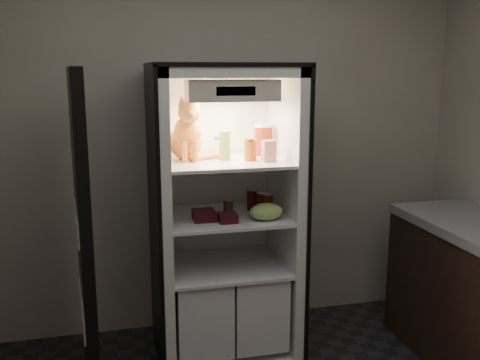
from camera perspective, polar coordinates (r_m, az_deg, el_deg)
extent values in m
plane|color=#C0B4A0|center=(3.75, -3.19, 4.23)|extent=(3.60, 0.00, 3.60)
cube|color=white|center=(3.70, -2.74, -2.56)|extent=(0.85, 0.06, 1.85)
cube|color=white|center=(3.34, -8.35, -4.25)|extent=(0.06, 0.70, 1.85)
cube|color=white|center=(3.50, 4.65, -3.43)|extent=(0.06, 0.70, 1.85)
cube|color=white|center=(3.27, -1.79, 11.42)|extent=(0.85, 0.70, 0.06)
cube|color=white|center=(3.74, -1.61, -17.19)|extent=(0.85, 0.70, 0.06)
cube|color=black|center=(3.34, -9.07, -4.29)|extent=(0.02, 0.72, 1.87)
cube|color=black|center=(3.51, 5.31, -3.38)|extent=(0.02, 0.72, 1.87)
cube|color=black|center=(3.27, -1.79, 12.16)|extent=(0.90, 0.72, 0.02)
cube|color=white|center=(3.29, -1.62, 1.98)|extent=(0.73, 0.62, 0.02)
cube|color=white|center=(3.37, -1.59, -3.90)|extent=(0.73, 0.62, 0.02)
cube|color=white|center=(3.54, -4.38, -13.16)|extent=(0.34, 0.58, 0.48)
cube|color=white|center=(3.60, 1.26, -12.64)|extent=(0.34, 0.58, 0.48)
cube|color=white|center=(3.47, -1.56, -9.16)|extent=(0.73, 0.62, 0.02)
cube|color=beige|center=(3.04, -0.82, 9.52)|extent=(0.52, 0.18, 0.12)
cube|color=black|center=(2.96, -0.44, 9.46)|extent=(0.22, 0.01, 0.05)
cube|color=black|center=(3.06, -16.30, -6.11)|extent=(0.13, 0.87, 1.85)
cube|color=white|center=(3.14, -16.04, -12.99)|extent=(0.11, 0.64, 0.12)
cube|color=white|center=(2.97, -16.58, -4.16)|extent=(0.11, 0.64, 0.12)
ellipsoid|color=orange|center=(3.36, -5.83, 4.02)|extent=(0.20, 0.25, 0.21)
ellipsoid|color=orange|center=(3.25, -5.60, 5.20)|extent=(0.17, 0.15, 0.18)
sphere|color=#BC5724|center=(3.17, -5.46, 7.24)|extent=(0.13, 0.13, 0.13)
sphere|color=#BC5724|center=(3.12, -5.29, 6.89)|extent=(0.06, 0.06, 0.06)
cone|color=#BC5724|center=(3.17, -6.23, 8.40)|extent=(0.05, 0.05, 0.06)
cone|color=#BC5724|center=(3.19, -4.79, 8.44)|extent=(0.05, 0.05, 0.06)
cylinder|color=orange|center=(3.20, -5.94, 3.00)|extent=(0.03, 0.03, 0.13)
cylinder|color=orange|center=(3.21, -4.81, 3.04)|extent=(0.03, 0.03, 0.13)
cylinder|color=orange|center=(3.30, -3.67, 2.48)|extent=(0.23, 0.13, 0.03)
cylinder|color=#258A38|center=(3.28, -1.62, 3.57)|extent=(0.07, 0.07, 0.16)
cylinder|color=#258A38|center=(3.27, -1.63, 5.13)|extent=(0.07, 0.07, 0.01)
cylinder|color=white|center=(3.46, -2.04, 3.50)|extent=(0.09, 0.09, 0.10)
cylinder|color=blue|center=(3.45, -2.05, 4.50)|extent=(0.09, 0.09, 0.02)
cylinder|color=maroon|center=(3.26, 1.12, 3.14)|extent=(0.08, 0.08, 0.12)
cylinder|color=#AD872E|center=(3.25, 1.12, 4.32)|extent=(0.08, 0.08, 0.01)
cylinder|color=maroon|center=(3.47, 2.50, 4.18)|extent=(0.12, 0.12, 0.18)
cylinder|color=white|center=(3.46, 2.52, 5.82)|extent=(0.12, 0.12, 0.02)
cube|color=silver|center=(3.23, 3.09, 3.11)|extent=(0.07, 0.07, 0.13)
cylinder|color=black|center=(3.46, 1.34, -2.16)|extent=(0.07, 0.07, 0.13)
cylinder|color=#B2B2B2|center=(3.45, 1.34, -1.06)|extent=(0.07, 0.07, 0.00)
cylinder|color=black|center=(3.41, 2.35, -2.44)|extent=(0.07, 0.07, 0.13)
cylinder|color=#B2B2B2|center=(3.39, 2.36, -1.35)|extent=(0.07, 0.07, 0.00)
cylinder|color=black|center=(3.38, 2.94, -2.56)|extent=(0.07, 0.07, 0.13)
cylinder|color=#B2B2B2|center=(3.36, 2.95, -1.48)|extent=(0.07, 0.07, 0.00)
cylinder|color=#542C18|center=(3.43, -1.26, -2.80)|extent=(0.06, 0.06, 0.08)
cylinder|color=#B2B2B2|center=(3.41, -1.27, -2.09)|extent=(0.06, 0.06, 0.01)
ellipsoid|color=#78AB50|center=(3.25, 2.81, -3.39)|extent=(0.21, 0.15, 0.10)
cube|color=#430B18|center=(3.24, -3.88, -3.77)|extent=(0.13, 0.13, 0.06)
cube|color=#430B18|center=(3.20, -1.33, -4.03)|extent=(0.11, 0.11, 0.05)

